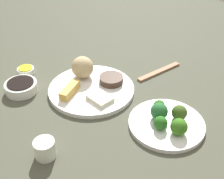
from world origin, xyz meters
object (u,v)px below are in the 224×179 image
object	(u,v)px
sauce_ramekin_hot_mustard	(26,71)
chopsticks_pair	(159,71)
teacup	(45,149)
soy_sauce_bowl	(21,87)
broccoli_plate	(167,124)
main_plate	(91,89)

from	to	relation	value
sauce_ramekin_hot_mustard	chopsticks_pair	world-z (taller)	sauce_ramekin_hot_mustard
sauce_ramekin_hot_mustard	teacup	bearing A→B (deg)	162.96
teacup	chopsticks_pair	distance (m)	0.55
soy_sauce_bowl	sauce_ramekin_hot_mustard	world-z (taller)	soy_sauce_bowl
broccoli_plate	chopsticks_pair	bearing A→B (deg)	-40.10
main_plate	sauce_ramekin_hot_mustard	distance (m)	0.28
broccoli_plate	soy_sauce_bowl	xyz separation A→B (m)	(0.43, 0.28, 0.01)
sauce_ramekin_hot_mustard	chopsticks_pair	xyz separation A→B (m)	(-0.30, -0.41, -0.01)
soy_sauce_bowl	chopsticks_pair	bearing A→B (deg)	-113.07
sauce_ramekin_hot_mustard	teacup	world-z (taller)	teacup
soy_sauce_bowl	main_plate	bearing A→B (deg)	-127.05
broccoli_plate	soy_sauce_bowl	world-z (taller)	soy_sauce_bowl
broccoli_plate	soy_sauce_bowl	distance (m)	0.51
main_plate	teacup	distance (m)	0.32
main_plate	teacup	bearing A→B (deg)	123.25
teacup	broccoli_plate	bearing A→B (deg)	-107.90
teacup	chopsticks_pair	bearing A→B (deg)	-77.62
main_plate	soy_sauce_bowl	bearing A→B (deg)	52.95
soy_sauce_bowl	teacup	bearing A→B (deg)	167.93
broccoli_plate	sauce_ramekin_hot_mustard	distance (m)	0.57
sauce_ramekin_hot_mustard	chopsticks_pair	distance (m)	0.51
main_plate	broccoli_plate	size ratio (longest dim) A/B	1.30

